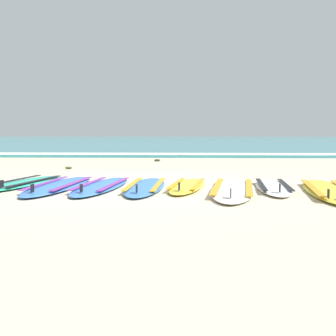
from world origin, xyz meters
TOP-DOWN VIEW (x-y plane):
  - ground_plane at (0.00, 0.00)m, footprint 80.00×80.00m
  - sea at (0.00, 37.10)m, footprint 80.00×60.00m
  - wave_foam_strip at (0.00, 7.73)m, footprint 80.00×1.27m
  - surfboard_0 at (-1.88, -0.08)m, footprint 0.97×2.31m
  - surfboard_1 at (-1.20, -0.37)m, footprint 0.79×2.49m
  - surfboard_2 at (-0.52, -0.40)m, footprint 0.81×2.35m
  - surfboard_3 at (0.17, -0.44)m, footprint 0.65×2.24m
  - surfboard_4 at (0.81, -0.33)m, footprint 0.78×1.99m
  - surfboard_5 at (1.48, -0.67)m, footprint 1.02×2.64m
  - surfboard_6 at (2.12, -0.41)m, footprint 0.71×2.04m
  - surfboard_7 at (2.84, -0.77)m, footprint 1.05×2.63m
  - seaweed_clump_near_shoreline at (-0.04, 5.48)m, footprint 0.19×0.15m
  - seaweed_clump_mid_sand at (-1.98, 2.85)m, footprint 0.17×0.13m

SIDE VIEW (x-z plane):
  - ground_plane at x=0.00m, z-range 0.00..0.00m
  - seaweed_clump_mid_sand at x=-1.98m, z-range 0.00..0.06m
  - seaweed_clump_near_shoreline at x=-0.04m, z-range 0.00..0.07m
  - surfboard_5 at x=1.48m, z-range -0.05..0.13m
  - surfboard_1 at x=-1.20m, z-range -0.05..0.13m
  - surfboard_2 at x=-0.52m, z-range -0.05..0.13m
  - surfboard_3 at x=0.17m, z-range -0.05..0.13m
  - surfboard_6 at x=2.12m, z-range -0.05..0.13m
  - surfboard_4 at x=0.81m, z-range -0.05..0.13m
  - surfboard_7 at x=2.84m, z-range -0.05..0.13m
  - surfboard_0 at x=-1.88m, z-range -0.05..0.13m
  - sea at x=0.00m, z-range 0.00..0.10m
  - wave_foam_strip at x=0.00m, z-range 0.00..0.11m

